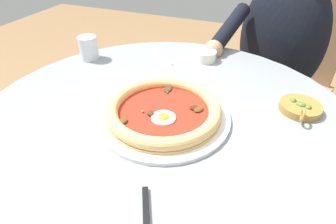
{
  "coord_description": "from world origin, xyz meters",
  "views": [
    {
      "loc": [
        -0.51,
        -0.21,
        1.13
      ],
      "look_at": [
        0.04,
        0.01,
        0.7
      ],
      "focal_mm": 28.7,
      "sensor_mm": 36.0,
      "label": 1
    }
  ],
  "objects_px": {
    "fork_utensil": "(162,56)",
    "pizza_on_plate": "(163,111)",
    "dining_table": "(165,154)",
    "diner_person": "(269,84)",
    "ramekin_capers": "(206,55)",
    "olive_pan": "(300,107)",
    "cafe_chair_diner": "(285,68)",
    "water_glass": "(89,49)"
  },
  "relations": [
    {
      "from": "pizza_on_plate",
      "to": "water_glass",
      "type": "relative_size",
      "value": 4.17
    },
    {
      "from": "dining_table",
      "to": "diner_person",
      "type": "relative_size",
      "value": 0.85
    },
    {
      "from": "water_glass",
      "to": "fork_utensil",
      "type": "xyz_separation_m",
      "value": [
        0.11,
        -0.23,
        -0.03
      ]
    },
    {
      "from": "fork_utensil",
      "to": "cafe_chair_diner",
      "type": "height_order",
      "value": "cafe_chair_diner"
    },
    {
      "from": "pizza_on_plate",
      "to": "ramekin_capers",
      "type": "bearing_deg",
      "value": -1.97
    },
    {
      "from": "water_glass",
      "to": "cafe_chair_diner",
      "type": "height_order",
      "value": "cafe_chair_diner"
    },
    {
      "from": "dining_table",
      "to": "ramekin_capers",
      "type": "xyz_separation_m",
      "value": [
        0.35,
        -0.01,
        0.16
      ]
    },
    {
      "from": "water_glass",
      "to": "cafe_chair_diner",
      "type": "xyz_separation_m",
      "value": [
        0.58,
        -0.68,
        -0.22
      ]
    },
    {
      "from": "ramekin_capers",
      "to": "diner_person",
      "type": "xyz_separation_m",
      "value": [
        0.3,
        -0.23,
        -0.23
      ]
    },
    {
      "from": "ramekin_capers",
      "to": "fork_utensil",
      "type": "relative_size",
      "value": 0.57
    },
    {
      "from": "dining_table",
      "to": "cafe_chair_diner",
      "type": "relative_size",
      "value": 1.1
    },
    {
      "from": "cafe_chair_diner",
      "to": "ramekin_capers",
      "type": "bearing_deg",
      "value": 146.64
    },
    {
      "from": "water_glass",
      "to": "cafe_chair_diner",
      "type": "bearing_deg",
      "value": -49.44
    },
    {
      "from": "olive_pan",
      "to": "cafe_chair_diner",
      "type": "bearing_deg",
      "value": 1.53
    },
    {
      "from": "olive_pan",
      "to": "fork_utensil",
      "type": "relative_size",
      "value": 1.03
    },
    {
      "from": "dining_table",
      "to": "fork_utensil",
      "type": "height_order",
      "value": "fork_utensil"
    },
    {
      "from": "cafe_chair_diner",
      "to": "fork_utensil",
      "type": "bearing_deg",
      "value": 136.13
    },
    {
      "from": "olive_pan",
      "to": "diner_person",
      "type": "height_order",
      "value": "diner_person"
    },
    {
      "from": "dining_table",
      "to": "pizza_on_plate",
      "type": "bearing_deg",
      "value": 171.33
    },
    {
      "from": "olive_pan",
      "to": "cafe_chair_diner",
      "type": "distance_m",
      "value": 0.67
    },
    {
      "from": "water_glass",
      "to": "ramekin_capers",
      "type": "bearing_deg",
      "value": -70.45
    },
    {
      "from": "fork_utensil",
      "to": "dining_table",
      "type": "bearing_deg",
      "value": -156.01
    },
    {
      "from": "cafe_chair_diner",
      "to": "diner_person",
      "type": "bearing_deg",
      "value": 158.52
    },
    {
      "from": "water_glass",
      "to": "fork_utensil",
      "type": "distance_m",
      "value": 0.26
    },
    {
      "from": "dining_table",
      "to": "fork_utensil",
      "type": "xyz_separation_m",
      "value": [
        0.33,
        0.14,
        0.14
      ]
    },
    {
      "from": "water_glass",
      "to": "diner_person",
      "type": "bearing_deg",
      "value": -54.86
    },
    {
      "from": "ramekin_capers",
      "to": "dining_table",
      "type": "bearing_deg",
      "value": 178.23
    },
    {
      "from": "dining_table",
      "to": "cafe_chair_diner",
      "type": "distance_m",
      "value": 0.85
    },
    {
      "from": "olive_pan",
      "to": "pizza_on_plate",
      "type": "bearing_deg",
      "value": 116.07
    },
    {
      "from": "fork_utensil",
      "to": "diner_person",
      "type": "relative_size",
      "value": 0.11
    },
    {
      "from": "olive_pan",
      "to": "diner_person",
      "type": "xyz_separation_m",
      "value": [
        0.5,
        0.07,
        -0.22
      ]
    },
    {
      "from": "diner_person",
      "to": "cafe_chair_diner",
      "type": "xyz_separation_m",
      "value": [
        0.14,
        -0.06,
        0.02
      ]
    },
    {
      "from": "pizza_on_plate",
      "to": "cafe_chair_diner",
      "type": "bearing_deg",
      "value": -20.72
    },
    {
      "from": "fork_utensil",
      "to": "pizza_on_plate",
      "type": "bearing_deg",
      "value": -156.89
    },
    {
      "from": "diner_person",
      "to": "fork_utensil",
      "type": "bearing_deg",
      "value": 129.55
    },
    {
      "from": "dining_table",
      "to": "fork_utensil",
      "type": "relative_size",
      "value": 7.82
    },
    {
      "from": "dining_table",
      "to": "ramekin_capers",
      "type": "height_order",
      "value": "ramekin_capers"
    },
    {
      "from": "pizza_on_plate",
      "to": "olive_pan",
      "type": "xyz_separation_m",
      "value": [
        0.16,
        -0.32,
        -0.01
      ]
    },
    {
      "from": "olive_pan",
      "to": "fork_utensil",
      "type": "bearing_deg",
      "value": 68.83
    },
    {
      "from": "dining_table",
      "to": "diner_person",
      "type": "bearing_deg",
      "value": -20.73
    },
    {
      "from": "water_glass",
      "to": "olive_pan",
      "type": "bearing_deg",
      "value": -95.43
    },
    {
      "from": "ramekin_capers",
      "to": "diner_person",
      "type": "bearing_deg",
      "value": -38.09
    }
  ]
}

